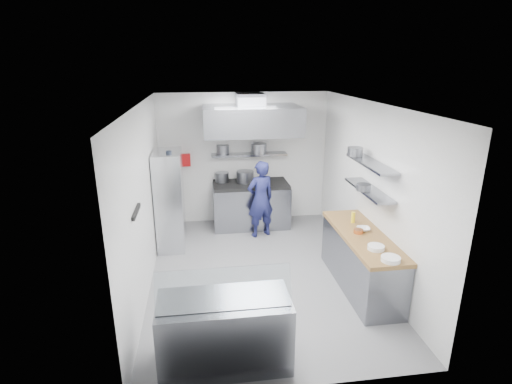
{
  "coord_description": "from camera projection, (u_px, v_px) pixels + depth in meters",
  "views": [
    {
      "loc": [
        -0.91,
        -5.88,
        3.39
      ],
      "look_at": [
        0.0,
        0.6,
        1.25
      ],
      "focal_mm": 28.0,
      "sensor_mm": 36.0,
      "label": 1
    }
  ],
  "objects": [
    {
      "name": "prep_counter_base",
      "position": [
        361.0,
        262.0,
        6.21
      ],
      "size": [
        0.62,
        2.0,
        0.84
      ],
      "primitive_type": "cube",
      "color": "gray",
      "rests_on": "floor"
    },
    {
      "name": "prep_counter_top",
      "position": [
        363.0,
        236.0,
        6.07
      ],
      "size": [
        0.65,
        2.04,
        0.06
      ],
      "primitive_type": "cube",
      "color": "olive",
      "rests_on": "prep_counter_base"
    },
    {
      "name": "shelf_pot_c",
      "position": [
        364.0,
        187.0,
        6.08
      ],
      "size": [
        0.22,
        0.22,
        0.1
      ],
      "primitive_type": "cylinder",
      "color": "slate",
      "rests_on": "wall_shelf_lower"
    },
    {
      "name": "stock_pot_left",
      "position": [
        222.0,
        177.0,
        8.48
      ],
      "size": [
        0.29,
        0.29,
        0.2
      ],
      "primitive_type": "cylinder",
      "color": "slate",
      "rests_on": "cooktop"
    },
    {
      "name": "gas_range",
      "position": [
        251.0,
        206.0,
        8.56
      ],
      "size": [
        1.6,
        0.8,
        0.9
      ],
      "primitive_type": "cube",
      "color": "gray",
      "rests_on": "floor"
    },
    {
      "name": "wall_shelf_upper",
      "position": [
        371.0,
        164.0,
        6.05
      ],
      "size": [
        0.3,
        1.3,
        0.04
      ],
      "primitive_type": "cube",
      "color": "gray",
      "rests_on": "wall_right"
    },
    {
      "name": "plate_stack_b",
      "position": [
        376.0,
        247.0,
        5.56
      ],
      "size": [
        0.23,
        0.23,
        0.06
      ],
      "primitive_type": "cylinder",
      "color": "white",
      "rests_on": "prep_counter_top"
    },
    {
      "name": "floor",
      "position": [
        261.0,
        273.0,
        6.71
      ],
      "size": [
        5.0,
        5.0,
        0.0
      ],
      "primitive_type": "plane",
      "color": "slate",
      "rests_on": "ground"
    },
    {
      "name": "wall_right",
      "position": [
        370.0,
        190.0,
        6.52
      ],
      "size": [
        2.8,
        5.0,
        0.02
      ],
      "primitive_type": "cube",
      "rotation": [
        1.57,
        0.0,
        -1.57
      ],
      "color": "white",
      "rests_on": "floor"
    },
    {
      "name": "hood_duct",
      "position": [
        250.0,
        99.0,
        7.92
      ],
      "size": [
        0.55,
        0.55,
        0.24
      ],
      "primitive_type": "cube",
      "color": "slate",
      "rests_on": "extractor_hood"
    },
    {
      "name": "mixing_bowl",
      "position": [
        363.0,
        229.0,
        6.18
      ],
      "size": [
        0.23,
        0.23,
        0.05
      ],
      "primitive_type": "imported",
      "rotation": [
        0.0,
        0.0,
        -0.17
      ],
      "color": "white",
      "rests_on": "prep_counter_top"
    },
    {
      "name": "knife_strip",
      "position": [
        136.0,
        212.0,
        5.15
      ],
      "size": [
        0.04,
        0.55,
        0.05
      ],
      "primitive_type": "cube",
      "color": "black",
      "rests_on": "wall_left"
    },
    {
      "name": "wall_shelf_lower",
      "position": [
        369.0,
        190.0,
        6.18
      ],
      "size": [
        0.3,
        1.3,
        0.04
      ],
      "primitive_type": "cube",
      "color": "gray",
      "rests_on": "wall_right"
    },
    {
      "name": "cooktop",
      "position": [
        251.0,
        184.0,
        8.41
      ],
      "size": [
        1.57,
        0.78,
        0.06
      ],
      "primitive_type": "cube",
      "color": "black",
      "rests_on": "gas_range"
    },
    {
      "name": "shelf_pot_a",
      "position": [
        223.0,
        149.0,
        8.45
      ],
      "size": [
        0.26,
        0.26,
        0.18
      ],
      "primitive_type": "cylinder",
      "color": "slate",
      "rests_on": "over_range_shelf"
    },
    {
      "name": "squeeze_bottle",
      "position": [
        353.0,
        217.0,
        6.46
      ],
      "size": [
        0.06,
        0.06,
        0.18
      ],
      "primitive_type": "cylinder",
      "color": "yellow",
      "rests_on": "prep_counter_top"
    },
    {
      "name": "display_glass",
      "position": [
        224.0,
        289.0,
        4.29
      ],
      "size": [
        1.47,
        0.19,
        0.42
      ],
      "primitive_type": "cube",
      "rotation": [
        -0.38,
        0.0,
        0.0
      ],
      "color": "silver",
      "rests_on": "display_case"
    },
    {
      "name": "display_case",
      "position": [
        225.0,
        332.0,
        4.6
      ],
      "size": [
        1.5,
        0.7,
        0.85
      ],
      "primitive_type": "cube",
      "color": "gray",
      "rests_on": "floor"
    },
    {
      "name": "stock_pot_mid",
      "position": [
        245.0,
        177.0,
        8.43
      ],
      "size": [
        0.36,
        0.36,
        0.24
      ],
      "primitive_type": "cylinder",
      "color": "slate",
      "rests_on": "cooktop"
    },
    {
      "name": "plate_stack_a",
      "position": [
        391.0,
        259.0,
        5.23
      ],
      "size": [
        0.25,
        0.25,
        0.06
      ],
      "primitive_type": "cylinder",
      "color": "white",
      "rests_on": "prep_counter_top"
    },
    {
      "name": "wall_back",
      "position": [
        244.0,
        158.0,
        8.63
      ],
      "size": [
        3.6,
        2.8,
        0.02
      ],
      "primitive_type": "cube",
      "rotation": [
        1.57,
        0.0,
        0.0
      ],
      "color": "white",
      "rests_on": "floor"
    },
    {
      "name": "wire_rack",
      "position": [
        170.0,
        200.0,
        7.48
      ],
      "size": [
        0.5,
        0.9,
        1.85
      ],
      "primitive_type": "cube",
      "color": "silver",
      "rests_on": "floor"
    },
    {
      "name": "wall_left",
      "position": [
        144.0,
        200.0,
        6.04
      ],
      "size": [
        2.8,
        5.0,
        0.02
      ],
      "primitive_type": "cube",
      "rotation": [
        1.57,
        0.0,
        1.57
      ],
      "color": "white",
      "rests_on": "floor"
    },
    {
      "name": "ceiling",
      "position": [
        262.0,
        104.0,
        5.84
      ],
      "size": [
        5.0,
        5.0,
        0.0
      ],
      "primitive_type": "plane",
      "rotation": [
        3.14,
        0.0,
        0.0
      ],
      "color": "silver",
      "rests_on": "wall_back"
    },
    {
      "name": "shelf_pot_b",
      "position": [
        259.0,
        149.0,
        8.39
      ],
      "size": [
        0.32,
        0.32,
        0.22
      ],
      "primitive_type": "cylinder",
      "color": "slate",
      "rests_on": "over_range_shelf"
    },
    {
      "name": "chef",
      "position": [
        261.0,
        199.0,
        7.96
      ],
      "size": [
        0.66,
        0.54,
        1.57
      ],
      "primitive_type": "imported",
      "rotation": [
        0.0,
        0.0,
        3.48
      ],
      "color": "#1A1D4E",
      "rests_on": "floor"
    },
    {
      "name": "red_firebox",
      "position": [
        185.0,
        160.0,
        8.4
      ],
      "size": [
        0.22,
        0.1,
        0.26
      ],
      "primitive_type": "cube",
      "color": "red",
      "rests_on": "wall_back"
    },
    {
      "name": "copper_pan",
      "position": [
        358.0,
        231.0,
        6.09
      ],
      "size": [
        0.15,
        0.15,
        0.06
      ],
      "primitive_type": "cylinder",
      "color": "orange",
      "rests_on": "prep_counter_top"
    },
    {
      "name": "rack_jar",
      "position": [
        169.0,
        156.0,
        7.08
      ],
      "size": [
        0.1,
        0.1,
        0.18
      ],
      "primitive_type": "cylinder",
      "color": "black",
      "rests_on": "wire_rack"
    },
    {
      "name": "rack_bin_b",
      "position": [
        169.0,
        181.0,
        7.36
      ],
      "size": [
        0.16,
        0.2,
        0.18
      ],
      "primitive_type": "cube",
      "color": "yellow",
      "rests_on": "wire_rack"
    },
    {
      "name": "extractor_hood",
      "position": [
        252.0,
        120.0,
        7.82
      ],
      "size": [
        1.9,
        1.15,
        0.55
      ],
      "primitive_type": "cube",
      "color": "gray",
      "rests_on": "wall_back"
    },
    {
      "name": "shelf_pot_d",
      "position": [
        355.0,
        152.0,
        6.44
      ],
      "size": [
        0.25,
        0.25,
        0.14
      ],
      "primitive_type": "cylinder",
      "color": "slate",
      "rests_on": "wall_shelf_upper"
    },
    {
      "name": "rack_bin_a",
      "position": [
        169.0,
        211.0,
        7.26
      ],
      "size": [
        0.17,
        0.21,
        0.19
      ],
      "primitive_type": "cube",
      "color": "white",
      "rests_on": "wire_rack"
    },
    {
      "name": "wall_front",
      "position": [
        300.0,
        274.0,
        3.93
      ],
      "size": [
        3.6,
        2.8,
        0.02
      ],
      "primitive_type": "cube",
      "rotation": [
        -1.57,
        0.0,
        0.0
      ],
      "color": "white",
      "rests_on": "floor"
    },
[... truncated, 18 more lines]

